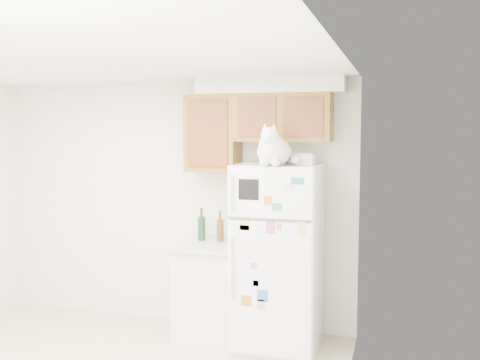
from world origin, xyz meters
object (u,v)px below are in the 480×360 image
at_px(storage_box_back, 302,158).
at_px(storage_box_front, 306,160).
at_px(bottle_amber, 220,226).
at_px(base_counter, 210,289).
at_px(refrigerator, 278,256).
at_px(cat, 273,150).
at_px(bottle_green, 202,224).

height_order(storage_box_back, storage_box_front, storage_box_back).
relative_size(storage_box_back, bottle_amber, 0.60).
relative_size(base_counter, bottle_amber, 3.08).
bearing_deg(refrigerator, bottle_amber, 164.96).
relative_size(cat, storage_box_back, 2.91).
bearing_deg(storage_box_front, bottle_amber, 175.34).
distance_m(storage_box_front, bottle_amber, 1.11).
bearing_deg(bottle_amber, storage_box_back, -4.71).
bearing_deg(bottle_amber, storage_box_front, -11.53).
xyz_separation_m(refrigerator, bottle_green, (-0.81, 0.17, 0.23)).
distance_m(base_counter, cat, 1.58).
bearing_deg(refrigerator, storage_box_back, 26.93).
bearing_deg(cat, bottle_amber, 146.16).
xyz_separation_m(storage_box_back, storage_box_front, (0.06, -0.11, -0.01)).
relative_size(refrigerator, base_counter, 1.85).
height_order(refrigerator, bottle_green, refrigerator).
relative_size(refrigerator, bottle_green, 5.26).
height_order(storage_box_front, bottle_green, storage_box_front).
xyz_separation_m(storage_box_back, bottle_amber, (-0.81, 0.07, -0.68)).
relative_size(storage_box_back, storage_box_front, 1.20).
bearing_deg(storage_box_back, bottle_amber, 169.75).
xyz_separation_m(base_counter, cat, (0.70, -0.33, 1.38)).
xyz_separation_m(base_counter, storage_box_front, (0.94, -0.09, 1.28)).
bearing_deg(bottle_amber, refrigerator, -15.04).
distance_m(base_counter, bottle_green, 0.64).
distance_m(cat, bottle_amber, 1.07).
bearing_deg(cat, refrigerator, 91.58).
bearing_deg(storage_box_front, cat, -128.68).
bearing_deg(storage_box_back, cat, -123.63).
relative_size(cat, bottle_amber, 1.75).
distance_m(storage_box_back, storage_box_front, 0.12).
relative_size(refrigerator, bottle_amber, 5.69).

